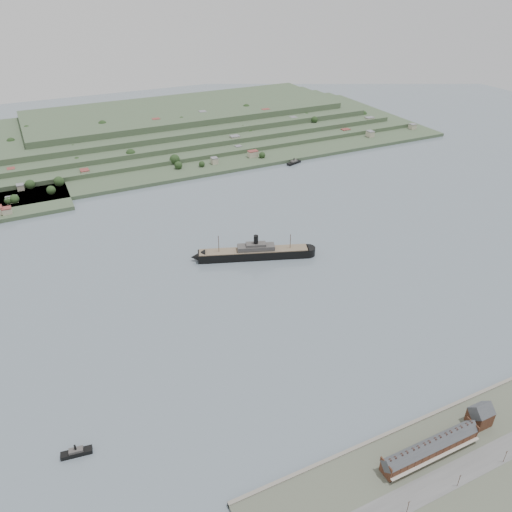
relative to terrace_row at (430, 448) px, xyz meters
name	(u,v)px	position (x,y,z in m)	size (l,w,h in m)	color
ground	(284,283)	(10.00, 168.02, -6.84)	(1400.00, 1400.00, 0.00)	slate
near_shore	(472,479)	(10.00, -18.73, -5.83)	(220.00, 80.00, 2.60)	#4C5142
terrace_row	(430,448)	(0.00, 0.00, 0.00)	(55.60, 9.80, 11.07)	#4C291B
gabled_building	(480,415)	(37.50, 4.02, 1.34)	(10.40, 10.18, 14.09)	#4C291B
far_peninsula	(167,129)	(37.91, 561.12, 5.04)	(760.00, 309.00, 30.00)	#3E5539
steamship	(251,253)	(2.78, 213.78, -2.24)	(100.14, 44.89, 24.94)	black
tugboat	(76,452)	(-157.44, 77.66, -5.17)	(15.64, 6.17, 6.85)	black
ferry_east	(294,162)	(145.17, 393.02, -5.05)	(20.53, 11.19, 7.42)	black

